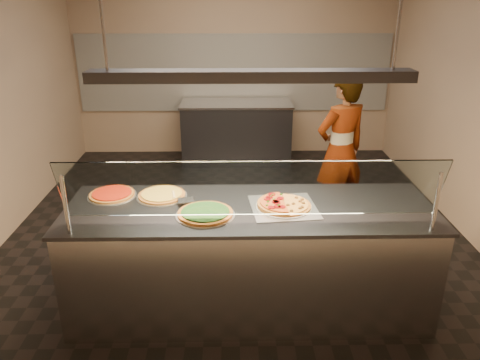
{
  "coord_description": "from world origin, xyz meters",
  "views": [
    {
      "loc": [
        -0.05,
        -4.48,
        2.5
      ],
      "look_at": [
        0.02,
        -0.82,
        1.02
      ],
      "focal_mm": 35.0,
      "sensor_mm": 36.0,
      "label": 1
    }
  ],
  "objects_px": {
    "perforated_tray": "(284,206)",
    "pizza_spinach": "(205,213)",
    "half_pizza_pepperoni": "(271,203)",
    "sneeze_guard": "(252,190)",
    "half_pizza_sausage": "(297,204)",
    "pizza_spatula": "(179,197)",
    "serving_counter": "(249,258)",
    "prep_table": "(236,132)",
    "worker": "(340,151)",
    "pizza_cheese": "(162,194)",
    "pizza_tomato": "(112,194)",
    "heat_lamp_housing": "(251,76)"
  },
  "relations": [
    {
      "from": "perforated_tray",
      "to": "pizza_spinach",
      "type": "distance_m",
      "value": 0.62
    },
    {
      "from": "half_pizza_pepperoni",
      "to": "sneeze_guard",
      "type": "bearing_deg",
      "value": -116.34
    },
    {
      "from": "sneeze_guard",
      "to": "half_pizza_pepperoni",
      "type": "height_order",
      "value": "sneeze_guard"
    },
    {
      "from": "half_pizza_sausage",
      "to": "pizza_spatula",
      "type": "height_order",
      "value": "half_pizza_sausage"
    },
    {
      "from": "serving_counter",
      "to": "prep_table",
      "type": "height_order",
      "value": "same"
    },
    {
      "from": "serving_counter",
      "to": "sneeze_guard",
      "type": "distance_m",
      "value": 0.83
    },
    {
      "from": "pizza_spatula",
      "to": "prep_table",
      "type": "relative_size",
      "value": 0.13
    },
    {
      "from": "pizza_spatula",
      "to": "worker",
      "type": "bearing_deg",
      "value": 41.14
    },
    {
      "from": "sneeze_guard",
      "to": "prep_table",
      "type": "height_order",
      "value": "sneeze_guard"
    },
    {
      "from": "half_pizza_sausage",
      "to": "pizza_spatula",
      "type": "relative_size",
      "value": 1.89
    },
    {
      "from": "perforated_tray",
      "to": "prep_table",
      "type": "distance_m",
      "value": 3.76
    },
    {
      "from": "prep_table",
      "to": "pizza_cheese",
      "type": "bearing_deg",
      "value": -100.62
    },
    {
      "from": "half_pizza_sausage",
      "to": "worker",
      "type": "bearing_deg",
      "value": 66.31
    },
    {
      "from": "sneeze_guard",
      "to": "pizza_cheese",
      "type": "xyz_separation_m",
      "value": [
        -0.72,
        0.57,
        -0.28
      ]
    },
    {
      "from": "serving_counter",
      "to": "pizza_tomato",
      "type": "distance_m",
      "value": 1.25
    },
    {
      "from": "pizza_spatula",
      "to": "prep_table",
      "type": "distance_m",
      "value": 3.64
    },
    {
      "from": "perforated_tray",
      "to": "pizza_cheese",
      "type": "xyz_separation_m",
      "value": [
        -0.98,
        0.23,
        0.01
      ]
    },
    {
      "from": "heat_lamp_housing",
      "to": "serving_counter",
      "type": "bearing_deg",
      "value": 90.0
    },
    {
      "from": "pizza_cheese",
      "to": "half_pizza_pepperoni",
      "type": "bearing_deg",
      "value": -14.83
    },
    {
      "from": "half_pizza_pepperoni",
      "to": "heat_lamp_housing",
      "type": "relative_size",
      "value": 0.19
    },
    {
      "from": "perforated_tray",
      "to": "pizza_spatula",
      "type": "xyz_separation_m",
      "value": [
        -0.84,
        0.15,
        0.02
      ]
    },
    {
      "from": "half_pizza_sausage",
      "to": "serving_counter",
      "type": "bearing_deg",
      "value": 178.43
    },
    {
      "from": "worker",
      "to": "heat_lamp_housing",
      "type": "relative_size",
      "value": 0.75
    },
    {
      "from": "half_pizza_sausage",
      "to": "prep_table",
      "type": "xyz_separation_m",
      "value": [
        -0.43,
        3.72,
        -0.49
      ]
    },
    {
      "from": "perforated_tray",
      "to": "pizza_spinach",
      "type": "height_order",
      "value": "pizza_spinach"
    },
    {
      "from": "worker",
      "to": "pizza_tomato",
      "type": "bearing_deg",
      "value": 5.51
    },
    {
      "from": "pizza_spinach",
      "to": "pizza_spatula",
      "type": "height_order",
      "value": "pizza_spatula"
    },
    {
      "from": "pizza_tomato",
      "to": "prep_table",
      "type": "relative_size",
      "value": 0.23
    },
    {
      "from": "pizza_spinach",
      "to": "half_pizza_sausage",
      "type": "bearing_deg",
      "value": 9.76
    },
    {
      "from": "worker",
      "to": "pizza_spatula",
      "type": "bearing_deg",
      "value": 15.53
    },
    {
      "from": "pizza_spatula",
      "to": "half_pizza_sausage",
      "type": "bearing_deg",
      "value": -9.33
    },
    {
      "from": "prep_table",
      "to": "heat_lamp_housing",
      "type": "relative_size",
      "value": 0.74
    },
    {
      "from": "perforated_tray",
      "to": "heat_lamp_housing",
      "type": "height_order",
      "value": "heat_lamp_housing"
    },
    {
      "from": "sneeze_guard",
      "to": "pizza_tomato",
      "type": "bearing_deg",
      "value": 152.51
    },
    {
      "from": "half_pizza_pepperoni",
      "to": "pizza_spinach",
      "type": "distance_m",
      "value": 0.52
    },
    {
      "from": "pizza_spinach",
      "to": "prep_table",
      "type": "distance_m",
      "value": 3.88
    },
    {
      "from": "pizza_spatula",
      "to": "worker",
      "type": "height_order",
      "value": "worker"
    },
    {
      "from": "half_pizza_sausage",
      "to": "pizza_spatula",
      "type": "xyz_separation_m",
      "value": [
        -0.94,
        0.15,
        0.0
      ]
    },
    {
      "from": "serving_counter",
      "to": "pizza_cheese",
      "type": "bearing_deg",
      "value": 162.53
    },
    {
      "from": "half_pizza_pepperoni",
      "to": "pizza_spinach",
      "type": "bearing_deg",
      "value": -166.21
    },
    {
      "from": "prep_table",
      "to": "half_pizza_pepperoni",
      "type": "bearing_deg",
      "value": -86.46
    },
    {
      "from": "sneeze_guard",
      "to": "half_pizza_pepperoni",
      "type": "relative_size",
      "value": 6.14
    },
    {
      "from": "prep_table",
      "to": "worker",
      "type": "bearing_deg",
      "value": -62.17
    },
    {
      "from": "half_pizza_pepperoni",
      "to": "prep_table",
      "type": "bearing_deg",
      "value": 93.54
    },
    {
      "from": "half_pizza_pepperoni",
      "to": "pizza_tomato",
      "type": "bearing_deg",
      "value": 168.91
    },
    {
      "from": "pizza_spinach",
      "to": "pizza_cheese",
      "type": "relative_size",
      "value": 1.09
    },
    {
      "from": "serving_counter",
      "to": "sneeze_guard",
      "type": "xyz_separation_m",
      "value": [
        0.0,
        -0.34,
        0.76
      ]
    },
    {
      "from": "half_pizza_sausage",
      "to": "pizza_cheese",
      "type": "relative_size",
      "value": 1.05
    },
    {
      "from": "pizza_tomato",
      "to": "pizza_spatula",
      "type": "relative_size",
      "value": 1.74
    },
    {
      "from": "perforated_tray",
      "to": "pizza_spatula",
      "type": "relative_size",
      "value": 2.4
    }
  ]
}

